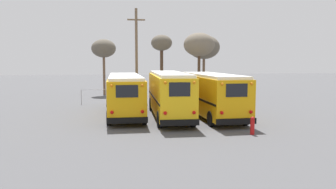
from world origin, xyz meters
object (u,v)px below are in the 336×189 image
at_px(school_bus_0, 125,93).
at_px(bare_tree_1, 204,47).
at_px(school_bus_1, 169,93).
at_px(bare_tree_0, 104,49).
at_px(bare_tree_2, 162,45).
at_px(school_bus_2, 212,94).
at_px(fire_hydrant, 252,126).
at_px(bare_tree_3, 199,45).
at_px(utility_pole, 136,54).

relative_size(school_bus_0, bare_tree_1, 1.45).
distance_m(school_bus_1, bare_tree_0, 18.62).
height_order(school_bus_1, bare_tree_0, bare_tree_0).
height_order(school_bus_0, bare_tree_2, bare_tree_2).
bearing_deg(bare_tree_0, school_bus_0, -82.69).
height_order(school_bus_0, bare_tree_0, bare_tree_0).
bearing_deg(school_bus_2, school_bus_1, 176.49).
height_order(school_bus_1, bare_tree_1, bare_tree_1).
relative_size(bare_tree_0, bare_tree_2, 0.95).
xyz_separation_m(school_bus_1, fire_hydrant, (3.75, -6.43, -1.30)).
bearing_deg(bare_tree_3, bare_tree_2, 135.32).
xyz_separation_m(school_bus_1, bare_tree_3, (4.97, 10.34, 4.06)).
bearing_deg(bare_tree_2, school_bus_1, -95.93).
bearing_deg(school_bus_1, fire_hydrant, -59.73).
distance_m(school_bus_0, bare_tree_2, 13.76).
bearing_deg(fire_hydrant, bare_tree_1, 81.42).
relative_size(school_bus_2, fire_hydrant, 9.65).
height_order(bare_tree_1, fire_hydrant, bare_tree_1).
bearing_deg(bare_tree_1, bare_tree_0, 175.52).
bearing_deg(school_bus_0, bare_tree_0, 97.31).
xyz_separation_m(utility_pole, fire_hydrant, (5.47, -16.37, -4.40)).
bearing_deg(bare_tree_2, utility_pole, -129.00).
distance_m(school_bus_2, bare_tree_0, 19.95).
bearing_deg(school_bus_1, bare_tree_0, 106.69).
bearing_deg(school_bus_2, school_bus_0, 164.11).
bearing_deg(utility_pole, school_bus_1, -80.20).
distance_m(school_bus_0, school_bus_2, 6.66).
bearing_deg(bare_tree_0, bare_tree_3, -34.87).
height_order(bare_tree_0, fire_hydrant, bare_tree_0).
distance_m(bare_tree_1, bare_tree_2, 6.35).
relative_size(school_bus_1, fire_hydrant, 9.90).
relative_size(school_bus_1, bare_tree_0, 1.49).
relative_size(bare_tree_3, fire_hydrant, 6.94).
bearing_deg(school_bus_0, fire_hydrant, -49.20).
relative_size(bare_tree_0, bare_tree_3, 0.96).
bearing_deg(school_bus_2, bare_tree_0, 115.55).
bearing_deg(bare_tree_1, utility_pole, -143.78).
xyz_separation_m(bare_tree_0, fire_hydrant, (8.98, -23.88, -5.15)).
height_order(school_bus_1, bare_tree_3, bare_tree_3).
height_order(school_bus_0, bare_tree_1, bare_tree_1).
bearing_deg(utility_pole, school_bus_2, -64.11).
height_order(bare_tree_0, bare_tree_1, bare_tree_1).
distance_m(bare_tree_3, fire_hydrant, 17.64).
distance_m(utility_pole, bare_tree_1, 11.10).
bearing_deg(school_bus_1, bare_tree_3, 64.31).
relative_size(bare_tree_2, fire_hydrant, 6.96).
bearing_deg(school_bus_2, bare_tree_1, 76.50).
xyz_separation_m(school_bus_2, bare_tree_2, (-1.77, 14.03, 4.29)).
xyz_separation_m(school_bus_1, school_bus_2, (3.20, -0.20, -0.06)).
relative_size(bare_tree_2, bare_tree_3, 1.00).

